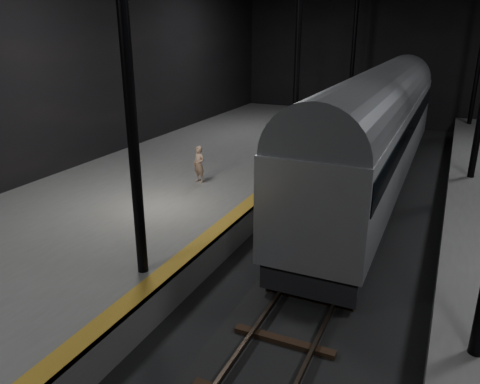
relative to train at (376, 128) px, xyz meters
The scene contains 6 objects.
ground 7.69m from the train, 90.00° to the right, with size 44.00×44.00×0.00m, color black.
platform_left 10.62m from the train, 136.46° to the right, with size 9.00×43.80×1.00m, color #51514F.
tactile_strip 8.06m from the train, 114.51° to the right, with size 0.50×43.80×0.01m, color #8A6419.
track 7.66m from the train, 90.00° to the right, with size 2.40×43.00×0.24m.
train is the anchor object (origin of this frame).
woman 7.47m from the train, 144.16° to the right, with size 0.53×0.35×1.45m, color #A07B62.
Camera 1 is at (2.79, -12.51, 6.86)m, focal length 35.00 mm.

